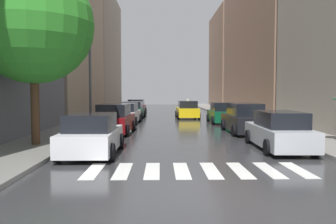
# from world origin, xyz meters

# --- Properties ---
(ground_plane) EXTENTS (28.00, 72.00, 0.04)m
(ground_plane) POSITION_xyz_m (0.00, 24.00, -0.02)
(ground_plane) COLOR #313133
(sidewalk_left) EXTENTS (3.00, 72.00, 0.15)m
(sidewalk_left) POSITION_xyz_m (-6.50, 24.00, 0.07)
(sidewalk_left) COLOR gray
(sidewalk_left) RESTS_ON ground
(sidewalk_right) EXTENTS (3.00, 72.00, 0.15)m
(sidewalk_right) POSITION_xyz_m (6.50, 24.00, 0.07)
(sidewalk_right) COLOR gray
(sidewalk_right) RESTS_ON ground
(crosswalk_stripes) EXTENTS (6.75, 2.20, 0.01)m
(crosswalk_stripes) POSITION_xyz_m (0.00, 2.36, 0.01)
(crosswalk_stripes) COLOR silver
(crosswalk_stripes) RESTS_ON ground
(building_left_mid) EXTENTS (6.00, 16.35, 18.68)m
(building_left_mid) POSITION_xyz_m (-11.00, 25.59, 9.34)
(building_left_mid) COLOR #B2A38C
(building_left_mid) RESTS_ON ground
(building_left_far) EXTENTS (6.00, 18.36, 16.88)m
(building_left_far) POSITION_xyz_m (-11.00, 43.17, 8.44)
(building_left_far) COLOR #9E9384
(building_left_far) RESTS_ON ground
(building_right_mid) EXTENTS (6.00, 21.68, 19.77)m
(building_right_mid) POSITION_xyz_m (11.00, 30.03, 9.88)
(building_right_mid) COLOR #8C6B56
(building_right_mid) RESTS_ON ground
(building_right_far) EXTENTS (6.00, 14.28, 15.64)m
(building_right_far) POSITION_xyz_m (11.00, 48.95, 7.82)
(building_right_far) COLOR #8C6B56
(building_right_far) RESTS_ON ground
(parked_car_left_nearest) EXTENTS (2.10, 4.22, 1.59)m
(parked_car_left_nearest) POSITION_xyz_m (-3.75, 5.15, 0.75)
(parked_car_left_nearest) COLOR silver
(parked_car_left_nearest) RESTS_ON ground
(parked_car_left_second) EXTENTS (2.20, 4.45, 1.74)m
(parked_car_left_second) POSITION_xyz_m (-3.78, 11.89, 0.81)
(parked_car_left_second) COLOR maroon
(parked_car_left_second) RESTS_ON ground
(parked_car_left_third) EXTENTS (2.18, 4.66, 1.59)m
(parked_car_left_third) POSITION_xyz_m (-3.75, 18.25, 0.75)
(parked_car_left_third) COLOR silver
(parked_car_left_third) RESTS_ON ground
(parked_car_left_fourth) EXTENTS (2.30, 4.35, 1.55)m
(parked_car_left_fourth) POSITION_xyz_m (-3.72, 24.04, 0.73)
(parked_car_left_fourth) COLOR #0C4C2D
(parked_car_left_fourth) RESTS_ON ground
(parked_car_left_fifth) EXTENTS (2.15, 4.08, 1.63)m
(parked_car_left_fifth) POSITION_xyz_m (-3.77, 29.73, 0.76)
(parked_car_left_fifth) COLOR maroon
(parked_car_left_fifth) RESTS_ON ground
(parked_car_right_nearest) EXTENTS (2.11, 4.84, 1.61)m
(parked_car_right_nearest) POSITION_xyz_m (3.90, 6.20, 0.76)
(parked_car_right_nearest) COLOR #B2B7BF
(parked_car_right_nearest) RESTS_ON ground
(parked_car_right_second) EXTENTS (2.07, 4.70, 1.77)m
(parked_car_right_second) POSITION_xyz_m (3.82, 11.89, 0.82)
(parked_car_right_second) COLOR black
(parked_car_right_second) RESTS_ON ground
(parked_car_right_third) EXTENTS (2.12, 4.22, 1.62)m
(parked_car_right_third) POSITION_xyz_m (3.78, 18.51, 0.76)
(parked_car_right_third) COLOR #0C4C2D
(parked_car_right_third) RESTS_ON ground
(taxi_midroad) EXTENTS (2.13, 4.34, 1.81)m
(taxi_midroad) POSITION_xyz_m (1.40, 23.59, 0.76)
(taxi_midroad) COLOR yellow
(taxi_midroad) RESTS_ON ground
(street_tree_left) EXTENTS (5.15, 5.15, 7.77)m
(street_tree_left) POSITION_xyz_m (-6.53, 6.89, 5.33)
(street_tree_left) COLOR #513823
(street_tree_left) RESTS_ON sidewalk_left
(lamp_post_left) EXTENTS (0.60, 0.28, 7.49)m
(lamp_post_left) POSITION_xyz_m (-5.55, 13.74, 4.43)
(lamp_post_left) COLOR #595B60
(lamp_post_left) RESTS_ON sidewalk_left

